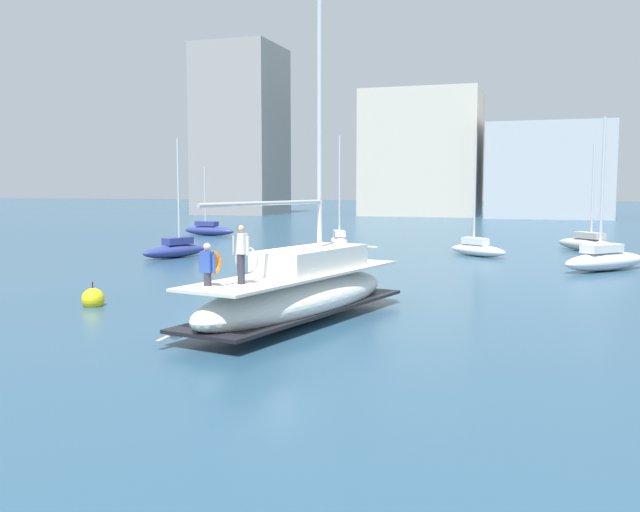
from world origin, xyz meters
name	(u,v)px	position (x,y,z in m)	size (l,w,h in m)	color
ground_plane	(267,320)	(0.00, 0.00, 0.00)	(400.00, 400.00, 0.00)	#284C66
main_sailboat	(301,291)	(1.00, 0.28, 0.91)	(4.44, 9.89, 13.04)	white
moored_sloop_near	(605,259)	(10.73, 16.98, 0.58)	(4.66, 5.07, 7.40)	silver
moored_sloop_far	(209,229)	(-19.21, 33.64, 0.51)	(4.99, 1.81, 5.82)	navy
moored_catamaran	(587,243)	(10.42, 27.90, 0.54)	(4.10, 4.70, 6.70)	#B7B2A8
moored_cutter_left	(175,249)	(-12.39, 16.16, 0.51)	(2.46, 4.75, 6.84)	navy
moored_cutter_right	(339,239)	(-5.42, 25.89, 0.53)	(2.70, 4.67, 7.47)	silver
moored_ketch_distant	(477,248)	(4.11, 22.48, 0.50)	(3.93, 3.37, 7.30)	white
seagull	(175,336)	(-0.86, -4.02, 0.27)	(0.54, 1.05, 0.17)	silver
mooring_buoy	(93,299)	(-6.66, 0.58, 0.23)	(0.77, 0.77, 0.99)	yellow
waterfront_buildings	(436,153)	(-7.26, 79.27, 8.89)	(80.93, 15.42, 25.13)	gray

